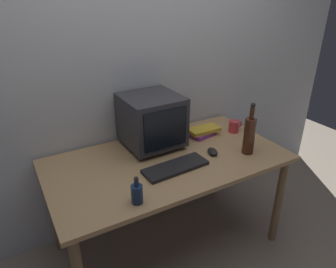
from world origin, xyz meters
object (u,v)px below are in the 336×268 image
object	(u,v)px
crt_monitor	(151,121)
mug	(234,126)
bottle_tall	(249,135)
computer_mouse	(213,151)
keyboard	(175,167)
bottle_short	(137,193)
book_stack	(203,132)

from	to	relation	value
crt_monitor	mug	distance (m)	0.69
bottle_tall	mug	size ratio (longest dim) A/B	3.02
computer_mouse	mug	world-z (taller)	mug
keyboard	bottle_tall	distance (m)	0.55
crt_monitor	mug	world-z (taller)	crt_monitor
keyboard	computer_mouse	world-z (taller)	computer_mouse
bottle_short	book_stack	xyz separation A→B (m)	(0.77, 0.49, -0.03)
crt_monitor	computer_mouse	bearing A→B (deg)	-46.35
crt_monitor	keyboard	xyz separation A→B (m)	(-0.02, -0.35, -0.18)
crt_monitor	mug	size ratio (longest dim) A/B	3.30
computer_mouse	bottle_short	bearing A→B (deg)	-147.57
crt_monitor	keyboard	distance (m)	0.40
bottle_tall	mug	bearing A→B (deg)	65.22
computer_mouse	bottle_tall	bearing A→B (deg)	-11.53
crt_monitor	bottle_tall	xyz separation A→B (m)	(0.52, -0.42, -0.06)
keyboard	mug	size ratio (longest dim) A/B	3.50
bottle_tall	mug	distance (m)	0.35
bottle_short	book_stack	size ratio (longest dim) A/B	0.66
mug	crt_monitor	bearing A→B (deg)	170.46
computer_mouse	mug	distance (m)	0.41
bottle_short	mug	bearing A→B (deg)	22.73
crt_monitor	keyboard	world-z (taller)	crt_monitor
keyboard	mug	world-z (taller)	mug
keyboard	mug	xyz separation A→B (m)	(0.68, 0.24, 0.03)
bottle_tall	book_stack	size ratio (longest dim) A/B	1.50
book_stack	bottle_short	bearing A→B (deg)	-147.53
keyboard	bottle_short	size ratio (longest dim) A/B	2.61
computer_mouse	book_stack	distance (m)	0.29
keyboard	computer_mouse	bearing A→B (deg)	4.02
computer_mouse	bottle_tall	world-z (taller)	bottle_tall
bottle_short	mug	xyz separation A→B (m)	(1.02, 0.43, -0.01)
computer_mouse	book_stack	world-z (taller)	book_stack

